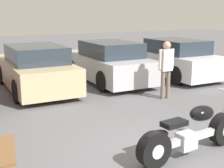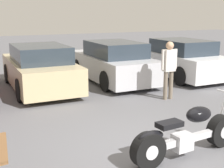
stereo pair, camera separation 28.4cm
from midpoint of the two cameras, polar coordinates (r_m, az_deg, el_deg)
The scene contains 6 objects.
ground_plane at distance 5.83m, azimuth 8.42°, elevation -12.31°, with size 60.00×60.00×0.00m, color slate.
motorcycle at distance 5.68m, azimuth 14.85°, elevation -8.97°, with size 2.32×0.62×1.03m.
parked_car_champagne at distance 10.39m, azimuth -12.36°, elevation 2.79°, with size 1.86×4.31×1.46m.
parked_car_silver at distance 11.30m, azimuth 0.83°, elevation 3.92°, with size 1.86×4.31×1.46m.
parked_car_white at distance 12.40m, azimuth 12.72°, elevation 4.41°, with size 1.86×4.31×1.46m.
person_standing at distance 9.07m, azimuth 11.27°, elevation 3.35°, with size 0.52×0.22×1.67m.
Camera 2 is at (-2.85, -4.42, 2.49)m, focal length 50.00 mm.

